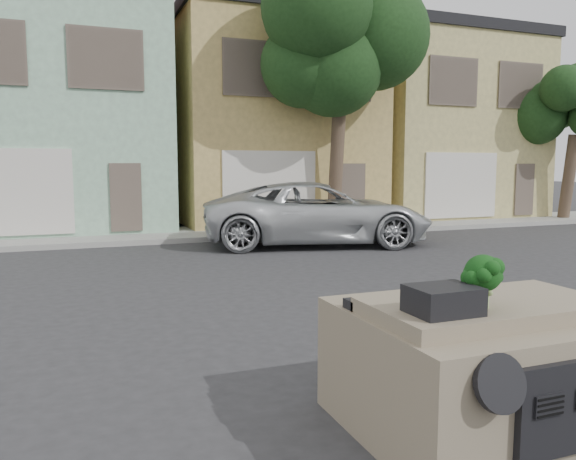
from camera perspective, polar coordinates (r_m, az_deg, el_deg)
ground_plane at (r=7.61m, az=3.42°, el=-10.09°), size 120.00×120.00×0.00m
sidewalk at (r=17.52m, az=-11.00°, el=-0.45°), size 40.00×3.00×0.15m
townhouse_mint at (r=21.19m, az=-22.73°, el=10.39°), size 7.20×8.20×7.55m
townhouse_tan at (r=22.33m, az=-2.76°, el=10.66°), size 7.20×8.20×7.55m
townhouse_beige at (r=25.70m, az=13.56°, el=9.95°), size 7.20×8.20×7.55m
silver_pickup at (r=15.58m, az=2.97°, el=-1.48°), size 6.73×4.27×1.73m
tree_near at (r=18.41m, az=5.03°, el=13.01°), size 4.40×4.00×8.50m
tree_far at (r=24.42m, az=26.77°, el=7.80°), size 3.20×3.00×6.00m
car_dashboard at (r=5.00m, az=18.26°, el=-12.66°), size 2.00×1.80×1.12m
instrument_hump at (r=4.21m, az=15.47°, el=-6.86°), size 0.48×0.38×0.20m
wiper_arm at (r=5.31m, az=18.22°, el=-5.16°), size 0.69×0.15×0.02m
broccoli at (r=4.45m, az=19.18°, el=-4.87°), size 0.42×0.42×0.41m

